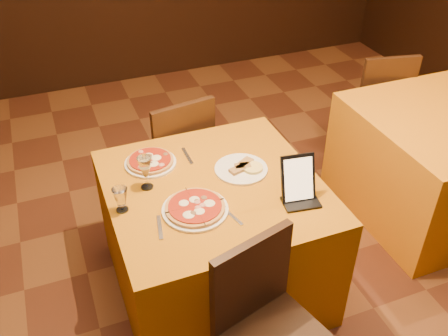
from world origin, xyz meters
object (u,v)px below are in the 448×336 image
object	(u,v)px
side_table	(438,163)
chair_side_far	(372,102)
pizza_far	(150,162)
water_glass	(121,200)
pizza_near	(195,208)
chair_main_far	(173,153)
tablet	(298,178)
wine_glass	(146,173)
main_table	(214,237)

from	to	relation	value
side_table	chair_side_far	xyz separation A→B (m)	(0.00, 0.79, 0.08)
pizza_far	water_glass	xyz separation A→B (m)	(-0.23, -0.33, 0.05)
chair_side_far	pizza_near	size ratio (longest dim) A/B	2.79
chair_main_far	tablet	size ratio (longest dim) A/B	3.73
chair_main_far	water_glass	world-z (taller)	chair_main_far
pizza_far	chair_side_far	bearing A→B (deg)	17.56
chair_side_far	water_glass	world-z (taller)	chair_side_far
side_table	tablet	world-z (taller)	tablet
pizza_near	tablet	size ratio (longest dim) A/B	1.34
side_table	water_glass	distance (m)	2.22
chair_main_far	wine_glass	xyz separation A→B (m)	(-0.33, -0.69, 0.39)
main_table	wine_glass	distance (m)	0.58
pizza_near	wine_glass	distance (m)	0.33
water_glass	pizza_far	bearing A→B (deg)	55.52
water_glass	main_table	bearing A→B (deg)	2.97
pizza_near	tablet	world-z (taller)	tablet
main_table	chair_side_far	world-z (taller)	chair_side_far
side_table	water_glass	world-z (taller)	water_glass
pizza_near	wine_glass	world-z (taller)	wine_glass
pizza_near	pizza_far	xyz separation A→B (m)	(-0.10, 0.46, -0.00)
pizza_far	tablet	bearing A→B (deg)	-41.97
chair_side_far	pizza_far	world-z (taller)	chair_side_far
pizza_far	side_table	bearing A→B (deg)	-5.07
chair_side_far	tablet	bearing A→B (deg)	52.93
wine_glass	tablet	world-z (taller)	tablet
side_table	wine_glass	bearing A→B (deg)	-179.31
chair_side_far	pizza_far	size ratio (longest dim) A/B	3.19
chair_side_far	side_table	bearing A→B (deg)	101.72
chair_side_far	pizza_far	bearing A→B (deg)	29.28
wine_glass	side_table	bearing A→B (deg)	0.69
side_table	chair_main_far	distance (m)	1.81
pizza_near	water_glass	xyz separation A→B (m)	(-0.33, 0.14, 0.05)
chair_side_far	pizza_far	distance (m)	2.06
main_table	side_table	xyz separation A→B (m)	(1.68, 0.13, 0.00)
main_table	side_table	size ratio (longest dim) A/B	1.00
chair_main_far	water_glass	xyz separation A→B (m)	(-0.49, -0.82, 0.36)
main_table	chair_side_far	distance (m)	1.92
pizza_far	wine_glass	bearing A→B (deg)	-109.09
water_glass	tablet	xyz separation A→B (m)	(0.84, -0.22, 0.06)
chair_side_far	pizza_near	xyz separation A→B (m)	(-1.84, -1.08, 0.31)
water_glass	wine_glass	bearing A→B (deg)	40.02
side_table	wine_glass	xyz separation A→B (m)	(-2.01, -0.02, 0.47)
pizza_far	wine_glass	size ratio (longest dim) A/B	1.50
chair_main_far	water_glass	distance (m)	1.02
main_table	water_glass	bearing A→B (deg)	-177.03
pizza_near	wine_glass	bearing A→B (deg)	122.65
main_table	side_table	world-z (taller)	same
pizza_near	water_glass	bearing A→B (deg)	157.71
main_table	water_glass	xyz separation A→B (m)	(-0.49, -0.03, 0.44)
chair_main_far	wine_glass	bearing A→B (deg)	55.24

